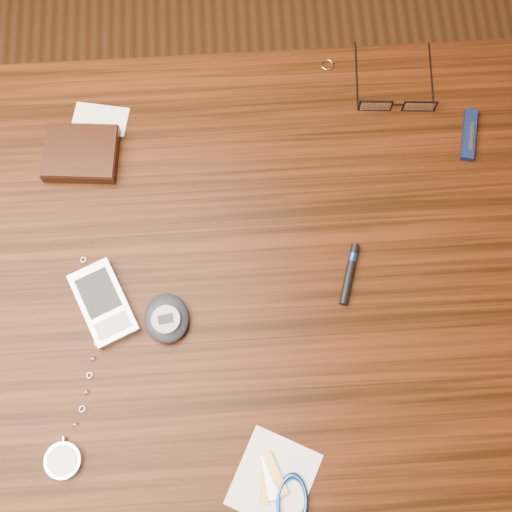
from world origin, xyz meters
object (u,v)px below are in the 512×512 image
at_px(pda_phone, 103,303).
at_px(desk, 223,296).
at_px(pedometer, 167,318).
at_px(pocket_watch, 65,454).
at_px(notepad_keys, 283,491).
at_px(pocket_knife, 469,135).
at_px(wallet_and_card, 81,152).
at_px(eyeglasses, 397,102).

bearing_deg(pda_phone, desk, 9.86).
height_order(desk, pedometer, pedometer).
relative_size(pocket_watch, notepad_keys, 2.18).
relative_size(notepad_keys, pocket_knife, 1.60).
bearing_deg(notepad_keys, desk, 103.59).
bearing_deg(pocket_knife, wallet_and_card, 179.86).
bearing_deg(eyeglasses, pocket_knife, -29.21).
xyz_separation_m(pocket_watch, pda_phone, (0.05, 0.19, 0.00)).
bearing_deg(desk, pedometer, -143.03).
bearing_deg(eyeglasses, desk, -137.45).
relative_size(pocket_watch, pedometer, 3.83).
distance_m(desk, notepad_keys, 0.30).
bearing_deg(pedometer, notepad_keys, -58.19).
distance_m(desk, pedometer, 0.14).
relative_size(desk, pedometer, 13.44).
xyz_separation_m(pedometer, notepad_keys, (0.14, -0.22, -0.01)).
relative_size(eyeglasses, pocket_watch, 0.43).
bearing_deg(desk, pda_phone, -170.14).
xyz_separation_m(eyeglasses, pedometer, (-0.34, -0.30, 0.00)).
height_order(eyeglasses, pocket_watch, eyeglasses).
distance_m(pocket_watch, pocket_knife, 0.69).
xyz_separation_m(eyeglasses, notepad_keys, (-0.20, -0.52, -0.01)).
relative_size(eyeglasses, pda_phone, 1.02).
height_order(pocket_watch, pocket_knife, pocket_watch).
bearing_deg(pedometer, pda_phone, 162.42).
bearing_deg(desk, wallet_and_card, 134.13).
distance_m(pda_phone, pedometer, 0.09).
relative_size(eyeglasses, notepad_keys, 0.95).
bearing_deg(wallet_and_card, pda_phone, -81.42).
bearing_deg(pocket_knife, eyeglasses, 150.79).
height_order(wallet_and_card, pda_phone, wallet_and_card).
relative_size(desk, pda_phone, 8.23).
height_order(notepad_keys, pocket_knife, pocket_knife).
height_order(eyeglasses, notepad_keys, eyeglasses).
bearing_deg(eyeglasses, pedometer, -138.54).
bearing_deg(pocket_watch, eyeglasses, 44.52).
relative_size(pedometer, notepad_keys, 0.57).
bearing_deg(pocket_watch, desk, 46.98).
bearing_deg(eyeglasses, wallet_and_card, -173.28).
relative_size(wallet_and_card, pocket_knife, 1.65).
bearing_deg(wallet_and_card, pocket_knife, -0.14).
distance_m(wallet_and_card, notepad_keys, 0.53).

